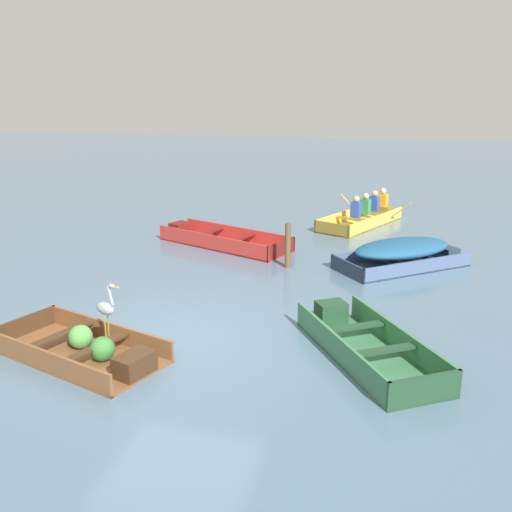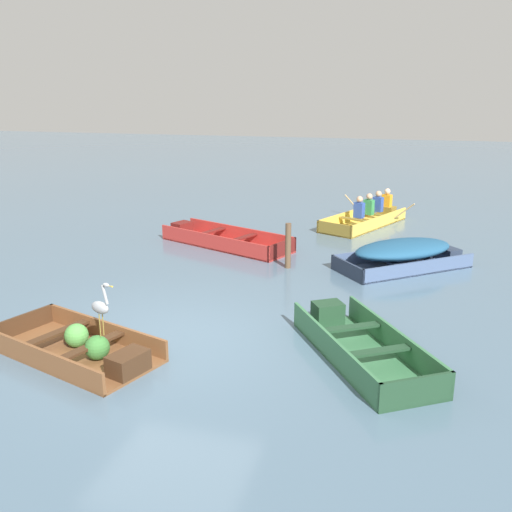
# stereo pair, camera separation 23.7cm
# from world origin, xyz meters

# --- Properties ---
(ground_plane) EXTENTS (80.00, 80.00, 0.00)m
(ground_plane) POSITION_xyz_m (0.00, 0.00, 0.00)
(ground_plane) COLOR slate
(dinghy_wooden_brown_foreground) EXTENTS (2.91, 2.03, 0.41)m
(dinghy_wooden_brown_foreground) POSITION_xyz_m (-1.03, -0.90, 0.14)
(dinghy_wooden_brown_foreground) COLOR brown
(dinghy_wooden_brown_foreground) RESTS_ON ground
(skiff_red_near_moored) EXTENTS (3.70, 2.40, 0.39)m
(skiff_red_near_moored) POSITION_xyz_m (-1.06, 5.73, 0.13)
(skiff_red_near_moored) COLOR #AD2D28
(skiff_red_near_moored) RESTS_ON ground
(skiff_slate_blue_mid_moored) EXTENTS (3.06, 2.82, 0.64)m
(skiff_slate_blue_mid_moored) POSITION_xyz_m (3.50, 4.88, 0.36)
(skiff_slate_blue_mid_moored) COLOR #475B7F
(skiff_slate_blue_mid_moored) RESTS_ON ground
(skiff_green_far_moored) EXTENTS (2.46, 3.02, 0.41)m
(skiff_green_far_moored) POSITION_xyz_m (2.94, 0.27, 0.14)
(skiff_green_far_moored) COLOR #387047
(skiff_green_far_moored) RESTS_ON ground
(rowboat_yellow_with_crew) EXTENTS (2.60, 3.41, 0.91)m
(rowboat_yellow_with_crew) POSITION_xyz_m (2.38, 9.07, 0.23)
(rowboat_yellow_with_crew) COLOR #E5BC47
(rowboat_yellow_with_crew) RESTS_ON ground
(heron_on_dinghy) EXTENTS (0.45, 0.23, 0.84)m
(heron_on_dinghy) POSITION_xyz_m (-0.62, -0.97, 0.87)
(heron_on_dinghy) COLOR olive
(heron_on_dinghy) RESTS_ON dinghy_wooden_brown_foreground
(mooring_post) EXTENTS (0.13, 0.13, 1.02)m
(mooring_post) POSITION_xyz_m (1.00, 4.22, 0.51)
(mooring_post) COLOR brown
(mooring_post) RESTS_ON ground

